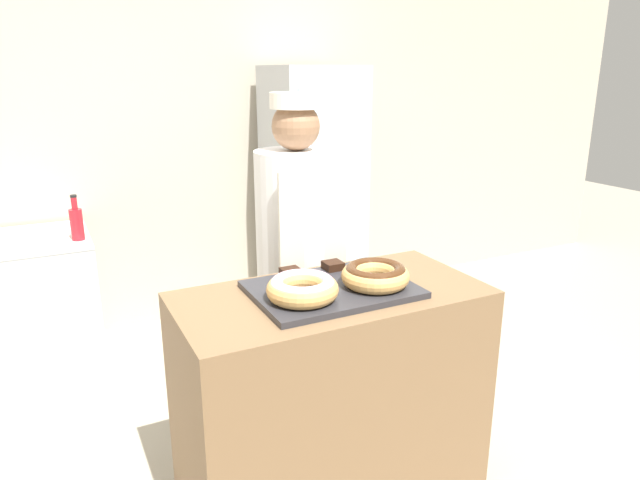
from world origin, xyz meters
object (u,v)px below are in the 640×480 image
(donut_chocolate_glaze, at_px, (375,274))
(beverage_fridge, at_px, (313,196))
(brownie_back_right, at_px, (333,265))
(chest_freezer, at_px, (3,309))
(donut_light_glaze, at_px, (302,288))
(serving_tray, at_px, (332,289))
(baker_person, at_px, (298,263))
(brownie_back_left, at_px, (291,273))
(bottle_red, at_px, (77,223))

(donut_chocolate_glaze, bearing_deg, beverage_fridge, 71.09)
(brownie_back_right, height_order, chest_freezer, brownie_back_right)
(donut_light_glaze, bearing_deg, beverage_fridge, 62.91)
(beverage_fridge, relative_size, chest_freezer, 1.75)
(serving_tray, distance_m, chest_freezer, 2.18)
(brownie_back_right, height_order, baker_person, baker_person)
(brownie_back_left, height_order, baker_person, baker_person)
(chest_freezer, distance_m, bottle_red, 0.68)
(baker_person, bearing_deg, beverage_fridge, 61.01)
(donut_light_glaze, xyz_separation_m, beverage_fridge, (0.92, 1.79, -0.11))
(donut_chocolate_glaze, distance_m, brownie_back_left, 0.34)
(baker_person, distance_m, chest_freezer, 1.84)
(serving_tray, relative_size, brownie_back_left, 8.08)
(serving_tray, bearing_deg, chest_freezer, 124.92)
(donut_chocolate_glaze, relative_size, baker_person, 0.16)
(beverage_fridge, xyz_separation_m, chest_freezer, (-1.98, 0.01, -0.47))
(brownie_back_left, height_order, beverage_fridge, beverage_fridge)
(brownie_back_right, bearing_deg, chest_freezer, 129.82)
(beverage_fridge, bearing_deg, chest_freezer, 179.81)
(donut_light_glaze, xyz_separation_m, bottle_red, (-0.63, 1.64, -0.08))
(serving_tray, bearing_deg, donut_light_glaze, -157.31)
(brownie_back_right, distance_m, bottle_red, 1.66)
(serving_tray, xyz_separation_m, donut_light_glaze, (-0.15, -0.06, 0.06))
(brownie_back_right, relative_size, baker_person, 0.05)
(donut_light_glaze, bearing_deg, chest_freezer, 120.52)
(donut_chocolate_glaze, bearing_deg, serving_tray, 157.31)
(serving_tray, relative_size, chest_freezer, 0.60)
(brownie_back_right, distance_m, beverage_fridge, 1.70)
(donut_chocolate_glaze, bearing_deg, brownie_back_right, 103.84)
(donut_light_glaze, xyz_separation_m, brownie_back_left, (0.06, 0.23, -0.03))
(donut_chocolate_glaze, relative_size, beverage_fridge, 0.15)
(donut_light_glaze, bearing_deg, baker_person, 67.02)
(donut_chocolate_glaze, xyz_separation_m, chest_freezer, (-1.36, 1.80, -0.58))
(serving_tray, bearing_deg, brownie_back_left, 119.06)
(serving_tray, relative_size, bottle_red, 2.33)
(donut_chocolate_glaze, height_order, chest_freezer, donut_chocolate_glaze)
(donut_light_glaze, height_order, beverage_fridge, beverage_fridge)
(brownie_back_left, bearing_deg, serving_tray, -60.94)
(serving_tray, bearing_deg, donut_chocolate_glaze, -22.69)
(serving_tray, height_order, baker_person, baker_person)
(beverage_fridge, height_order, chest_freezer, beverage_fridge)
(donut_chocolate_glaze, height_order, beverage_fridge, beverage_fridge)
(bottle_red, bearing_deg, brownie_back_right, -58.31)
(brownie_back_left, bearing_deg, beverage_fridge, 61.14)
(brownie_back_right, relative_size, beverage_fridge, 0.04)
(serving_tray, bearing_deg, bottle_red, 116.18)
(baker_person, bearing_deg, serving_tray, -100.54)
(brownie_back_right, height_order, beverage_fridge, beverage_fridge)
(donut_light_glaze, height_order, donut_chocolate_glaze, same)
(donut_light_glaze, xyz_separation_m, donut_chocolate_glaze, (0.30, 0.00, 0.00))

